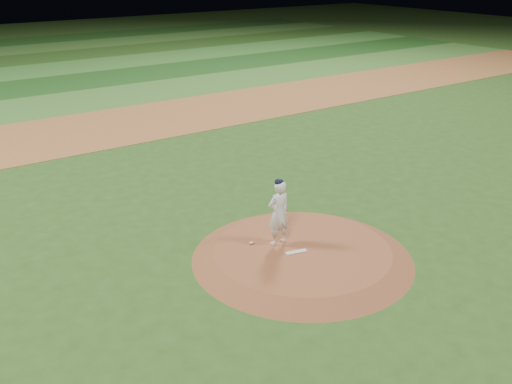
# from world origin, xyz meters

# --- Properties ---
(ground) EXTENTS (120.00, 120.00, 0.00)m
(ground) POSITION_xyz_m (0.00, 0.00, 0.00)
(ground) COLOR #294F19
(ground) RESTS_ON ground
(infield_dirt_band) EXTENTS (70.00, 6.00, 0.02)m
(infield_dirt_band) POSITION_xyz_m (0.00, 14.00, 0.01)
(infield_dirt_band) COLOR #985E2F
(infield_dirt_band) RESTS_ON ground
(outfield_stripe_0) EXTENTS (70.00, 5.00, 0.02)m
(outfield_stripe_0) POSITION_xyz_m (0.00, 19.50, 0.01)
(outfield_stripe_0) COLOR #3C7229
(outfield_stripe_0) RESTS_ON ground
(outfield_stripe_1) EXTENTS (70.00, 5.00, 0.02)m
(outfield_stripe_1) POSITION_xyz_m (0.00, 24.50, 0.01)
(outfield_stripe_1) COLOR #1B4B18
(outfield_stripe_1) RESTS_ON ground
(outfield_stripe_2) EXTENTS (70.00, 5.00, 0.02)m
(outfield_stripe_2) POSITION_xyz_m (0.00, 29.50, 0.01)
(outfield_stripe_2) COLOR #36752A
(outfield_stripe_2) RESTS_ON ground
(pitchers_mound) EXTENTS (5.50, 5.50, 0.25)m
(pitchers_mound) POSITION_xyz_m (0.00, 0.00, 0.12)
(pitchers_mound) COLOR brown
(pitchers_mound) RESTS_ON ground
(pitching_rubber) EXTENTS (0.56, 0.26, 0.03)m
(pitching_rubber) POSITION_xyz_m (-0.24, -0.06, 0.26)
(pitching_rubber) COLOR beige
(pitching_rubber) RESTS_ON pitchers_mound
(rosin_bag) EXTENTS (0.11, 0.11, 0.06)m
(rosin_bag) POSITION_xyz_m (-0.88, 0.94, 0.28)
(rosin_bag) COLOR beige
(rosin_bag) RESTS_ON pitchers_mound
(pitcher_on_mound) EXTENTS (0.62, 0.41, 1.75)m
(pitcher_on_mound) POSITION_xyz_m (-0.32, 0.58, 1.11)
(pitcher_on_mound) COLOR white
(pitcher_on_mound) RESTS_ON pitchers_mound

